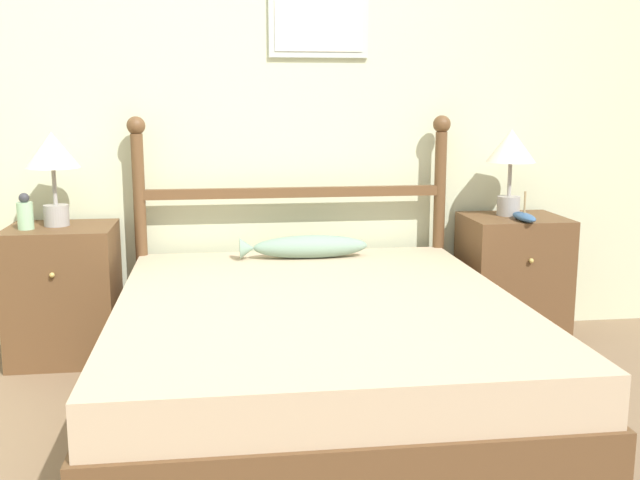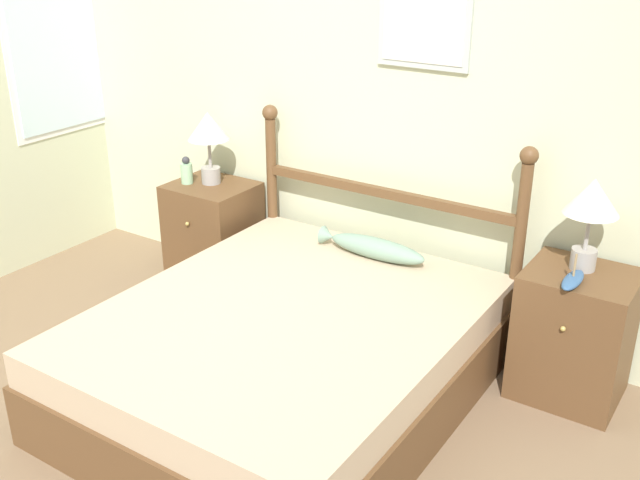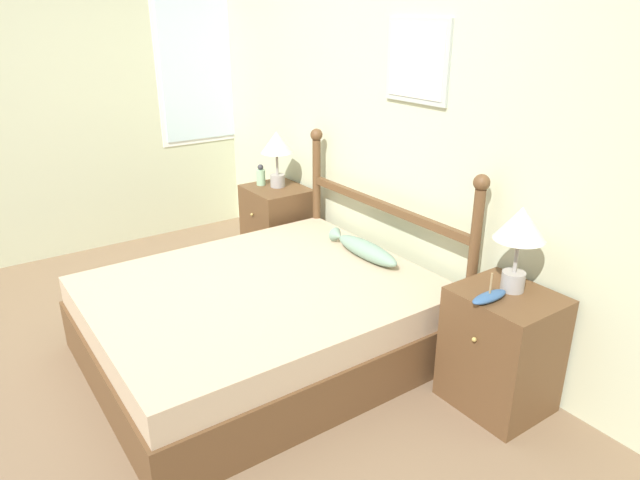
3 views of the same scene
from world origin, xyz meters
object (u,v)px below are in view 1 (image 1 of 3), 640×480
bed (317,356)px  nightstand_left (64,293)px  table_lamp_left (53,158)px  model_boat (524,217)px  bottle (25,213)px  nightstand_right (512,278)px  table_lamp_right (511,153)px  fish_pillow (306,247)px

bed → nightstand_left: size_ratio=2.98×
table_lamp_left → model_boat: bearing=-4.2°
bed → nightstand_left: bearing=145.0°
bed → bottle: 1.53m
nightstand_right → bottle: size_ratio=3.82×
nightstand_left → nightstand_right: 2.24m
table_lamp_right → fish_pillow: bearing=-175.4°
table_lamp_right → bottle: table_lamp_right is taller
table_lamp_left → model_boat: (2.25, -0.16, -0.30)m
bed → bottle: (-1.26, 0.73, 0.49)m
bed → bottle: bearing=149.9°
table_lamp_left → fish_pillow: size_ratio=0.70×
bottle → model_boat: (2.37, -0.08, -0.05)m
nightstand_right → bottle: bottle is taller
nightstand_right → model_boat: 0.37m
bed → fish_pillow: (0.04, 0.75, 0.29)m
fish_pillow → bottle: bearing=-179.1°
nightstand_right → fish_pillow: bearing=-178.0°
table_lamp_left → table_lamp_right: bearing=0.5°
table_lamp_right → fish_pillow: (-1.06, -0.08, -0.44)m
nightstand_left → nightstand_right: bearing=0.0°
bottle → bed: bearing=-30.1°
nightstand_left → fish_pillow: 1.18m
nightstand_left → model_boat: (2.23, -0.14, 0.34)m
table_lamp_right → model_boat: bearing=-87.1°
table_lamp_right → model_boat: (0.01, -0.18, -0.30)m
table_lamp_left → bottle: table_lamp_left is taller
table_lamp_right → model_boat: size_ratio=1.93×
nightstand_left → nightstand_right: (2.24, 0.00, 0.00)m
bottle → model_boat: 2.37m
table_lamp_right → fish_pillow: table_lamp_right is taller
bed → nightstand_left: nightstand_left is taller
nightstand_left → bed: bearing=-35.0°
nightstand_left → bottle: 0.42m
table_lamp_left → table_lamp_right: (2.24, 0.02, 0.00)m
nightstand_right → table_lamp_left: 2.35m
bottle → fish_pillow: bottle is taller
nightstand_right → table_lamp_right: 0.65m
nightstand_left → table_lamp_right: 2.31m
table_lamp_left → nightstand_right: bearing=-0.7°
nightstand_left → fish_pillow: size_ratio=1.03×
table_lamp_right → bottle: size_ratio=2.60×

